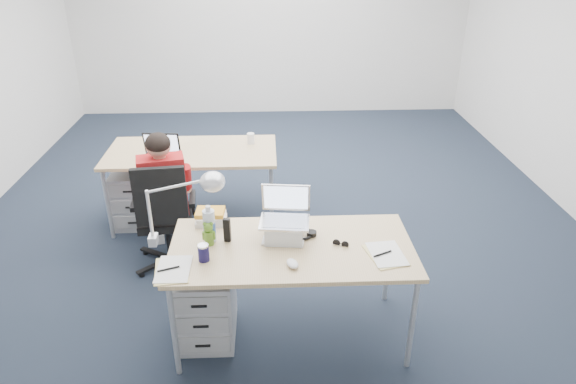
{
  "coord_description": "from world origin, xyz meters",
  "views": [
    {
      "loc": [
        -0.08,
        -4.54,
        2.56
      ],
      "look_at": [
        0.07,
        -1.14,
        0.85
      ],
      "focal_mm": 32.0,
      "sensor_mm": 36.0,
      "label": 1
    }
  ],
  "objects": [
    {
      "name": "desk_lamp",
      "position": [
        -0.68,
        -1.62,
        1.0
      ],
      "size": [
        0.5,
        0.33,
        0.53
      ],
      "primitive_type": null,
      "rotation": [
        0.0,
        0.0,
        0.38
      ],
      "color": "silver",
      "rests_on": "desk_near"
    },
    {
      "name": "room",
      "position": [
        0.0,
        0.0,
        1.71
      ],
      "size": [
        6.02,
        7.02,
        2.8
      ],
      "color": "beige",
      "rests_on": "ground"
    },
    {
      "name": "book_stack",
      "position": [
        -0.49,
        -1.36,
        0.78
      ],
      "size": [
        0.23,
        0.19,
        0.1
      ],
      "primitive_type": "cube",
      "rotation": [
        0.0,
        0.0,
        0.14
      ],
      "color": "silver",
      "rests_on": "desk_near"
    },
    {
      "name": "wireless_keyboard",
      "position": [
        0.01,
        -1.64,
        0.74
      ],
      "size": [
        0.29,
        0.15,
        0.01
      ],
      "primitive_type": "cube",
      "rotation": [
        0.0,
        0.0,
        -0.14
      ],
      "color": "white",
      "rests_on": "desk_near"
    },
    {
      "name": "seated_person",
      "position": [
        -0.96,
        -0.63,
        0.59
      ],
      "size": [
        0.45,
        0.69,
        1.18
      ],
      "rotation": [
        0.0,
        0.0,
        0.22
      ],
      "color": "#AA1818",
      "rests_on": "ground"
    },
    {
      "name": "far_papers",
      "position": [
        -1.1,
        0.14,
        0.73
      ],
      "size": [
        0.29,
        0.35,
        0.01
      ],
      "primitive_type": "cube",
      "rotation": [
        0.0,
        0.0,
        -0.31
      ],
      "color": "white",
      "rests_on": "desk_far"
    },
    {
      "name": "desk_near",
      "position": [
        0.07,
        -1.69,
        0.68
      ],
      "size": [
        1.6,
        0.8,
        0.73
      ],
      "color": "tan",
      "rests_on": "ground"
    },
    {
      "name": "can_koozie",
      "position": [
        -0.49,
        -1.83,
        0.79
      ],
      "size": [
        0.09,
        0.09,
        0.11
      ],
      "primitive_type": "cylinder",
      "rotation": [
        0.0,
        0.0,
        0.43
      ],
      "color": "#181440",
      "rests_on": "desk_near"
    },
    {
      "name": "office_chair",
      "position": [
        -0.93,
        -0.8,
        0.28
      ],
      "size": [
        0.69,
        0.69,
        0.99
      ],
      "rotation": [
        0.0,
        0.0,
        0.11
      ],
      "color": "black",
      "rests_on": "ground"
    },
    {
      "name": "drawer_pedestal_near",
      "position": [
        -0.53,
        -1.67,
        0.28
      ],
      "size": [
        0.4,
        0.5,
        0.55
      ],
      "primitive_type": "cube",
      "color": "#AEB0B4",
      "rests_on": "ground"
    },
    {
      "name": "bear_figurine",
      "position": [
        -0.47,
        -1.64,
        0.81
      ],
      "size": [
        0.11,
        0.1,
        0.17
      ],
      "primitive_type": null,
      "rotation": [
        0.0,
        0.0,
        0.37
      ],
      "color": "#407920",
      "rests_on": "desk_near"
    },
    {
      "name": "headphones",
      "position": [
        0.14,
        -1.56,
        0.75
      ],
      "size": [
        0.23,
        0.19,
        0.03
      ],
      "primitive_type": null,
      "rotation": [
        0.0,
        0.0,
        -0.14
      ],
      "color": "black",
      "rests_on": "desk_near"
    },
    {
      "name": "drawer_pedestal_far",
      "position": [
        -1.36,
        -0.0,
        0.28
      ],
      "size": [
        0.4,
        0.5,
        0.55
      ],
      "primitive_type": "cube",
      "color": "#AEB0B4",
      "rests_on": "ground"
    },
    {
      "name": "papers_left",
      "position": [
        -0.67,
        -1.94,
        0.73
      ],
      "size": [
        0.22,
        0.3,
        0.01
      ],
      "primitive_type": "cube",
      "rotation": [
        0.0,
        0.0,
        0.05
      ],
      "color": "#DCCB7F",
      "rests_on": "desk_near"
    },
    {
      "name": "cordless_phone",
      "position": [
        -0.36,
        -1.61,
        0.81
      ],
      "size": [
        0.05,
        0.04,
        0.17
      ],
      "primitive_type": "cube",
      "rotation": [
        0.0,
        0.0,
        -0.25
      ],
      "color": "black",
      "rests_on": "desk_near"
    },
    {
      "name": "floor",
      "position": [
        0.0,
        0.0,
        0.0
      ],
      "size": [
        7.0,
        7.0,
        0.0
      ],
      "primitive_type": "plane",
      "color": "black",
      "rests_on": "ground"
    },
    {
      "name": "silver_laptop",
      "position": [
        0.03,
        -1.6,
        0.9
      ],
      "size": [
        0.35,
        0.29,
        0.35
      ],
      "primitive_type": null,
      "rotation": [
        0.0,
        0.0,
        -0.11
      ],
      "color": "silver",
      "rests_on": "desk_near"
    },
    {
      "name": "papers_right",
      "position": [
        0.66,
        -1.83,
        0.73
      ],
      "size": [
        0.25,
        0.32,
        0.01
      ],
      "primitive_type": "cube",
      "rotation": [
        0.0,
        0.0,
        0.15
      ],
      "color": "#DCCB7F",
      "rests_on": "desk_near"
    },
    {
      "name": "sunglasses",
      "position": [
        0.39,
        -1.7,
        0.74
      ],
      "size": [
        0.12,
        0.09,
        0.03
      ],
      "primitive_type": null,
      "rotation": [
        0.0,
        0.0,
        -0.43
      ],
      "color": "black",
      "rests_on": "desk_near"
    },
    {
      "name": "computer_mouse",
      "position": [
        0.06,
        -1.92,
        0.75
      ],
      "size": [
        0.1,
        0.12,
        0.04
      ],
      "primitive_type": "ellipsoid",
      "rotation": [
        0.0,
        0.0,
        0.33
      ],
      "color": "white",
      "rests_on": "desk_near"
    },
    {
      "name": "water_bottle",
      "position": [
        -0.47,
        -1.6,
        0.86
      ],
      "size": [
        0.1,
        0.1,
        0.26
      ],
      "primitive_type": "cylinder",
      "rotation": [
        0.0,
        0.0,
        -0.22
      ],
      "color": "silver",
      "rests_on": "desk_near"
    },
    {
      "name": "dark_laptop",
      "position": [
        -1.06,
        -0.21,
        0.85
      ],
      "size": [
        0.36,
        0.35,
        0.24
      ],
      "primitive_type": null,
      "rotation": [
        0.0,
        0.0,
        -0.09
      ],
      "color": "black",
      "rests_on": "desk_far"
    },
    {
      "name": "far_cup",
      "position": [
        -0.24,
        0.19,
        0.78
      ],
      "size": [
        0.09,
        0.09,
        0.1
      ],
      "primitive_type": "cylinder",
      "rotation": [
        0.0,
        0.0,
        -0.38
      ],
      "color": "white",
      "rests_on": "desk_far"
    },
    {
      "name": "desk_far",
      "position": [
        -0.8,
        0.02,
        0.68
      ],
      "size": [
        1.6,
        0.8,
        0.73
      ],
      "color": "tan",
      "rests_on": "ground"
    }
  ]
}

